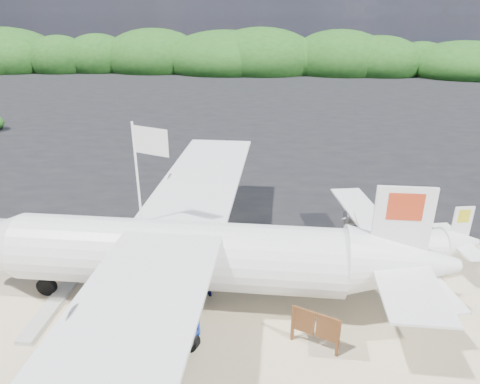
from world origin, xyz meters
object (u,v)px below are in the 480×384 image
object	(u,v)px
crew_b	(181,241)
crew_a	(109,263)
flagpole	(149,297)
aircraft_small	(162,97)
aircraft_large	(403,123)
baggage_cart	(142,351)
signboard	(313,347)
crew_c	(205,270)

from	to	relation	value
crew_b	crew_a	bearing A→B (deg)	40.96
flagpole	aircraft_small	bearing A→B (deg)	103.88
flagpole	aircraft_large	world-z (taller)	flagpole
crew_a	crew_b	world-z (taller)	crew_a
baggage_cart	crew_a	distance (m)	3.79
aircraft_large	aircraft_small	distance (m)	25.12
flagpole	signboard	distance (m)	5.53
baggage_cart	aircraft_small	xyz separation A→B (m)	(-9.06, 37.11, 0.00)
baggage_cart	aircraft_large	size ratio (longest dim) A/B	0.17
flagpole	aircraft_large	bearing A→B (deg)	59.62
crew_a	aircraft_large	distance (m)	28.78
signboard	crew_c	bearing A→B (deg)	171.95
baggage_cart	aircraft_large	bearing A→B (deg)	83.12
crew_b	crew_c	distance (m)	2.59
crew_a	crew_c	size ratio (longest dim) A/B	0.77
signboard	flagpole	bearing A→B (deg)	-175.86
baggage_cart	signboard	xyz separation A→B (m)	(4.72, 0.57, 0.00)
crew_a	aircraft_small	xyz separation A→B (m)	(-7.04, 33.99, -0.75)
signboard	crew_a	world-z (taller)	crew_a
flagpole	crew_b	bearing A→B (deg)	77.36
baggage_cart	crew_a	bearing A→B (deg)	143.33
crew_a	aircraft_small	size ratio (longest dim) A/B	0.22
signboard	crew_a	xyz separation A→B (m)	(-6.74, 2.55, 0.75)
crew_c	aircraft_large	size ratio (longest dim) A/B	0.11
aircraft_small	crew_c	bearing A→B (deg)	96.57
signboard	baggage_cart	bearing A→B (deg)	-149.47
crew_a	crew_b	bearing A→B (deg)	-130.73
crew_c	aircraft_large	distance (m)	27.48
aircraft_small	signboard	bearing A→B (deg)	100.41
crew_a	aircraft_large	world-z (taller)	aircraft_large
flagpole	aircraft_small	size ratio (longest dim) A/B	0.85
baggage_cart	aircraft_small	size ratio (longest dim) A/B	0.45
baggage_cart	flagpole	distance (m)	2.47
signboard	aircraft_large	xyz separation A→B (m)	(9.23, 26.48, 0.00)
baggage_cart	aircraft_large	world-z (taller)	aircraft_large
flagpole	crew_c	world-z (taller)	flagpole
signboard	aircraft_large	world-z (taller)	aircraft_large
flagpole	aircraft_large	distance (m)	28.56
crew_a	aircraft_small	distance (m)	34.72
crew_a	aircraft_small	world-z (taller)	crew_a
flagpole	crew_c	xyz separation A→B (m)	(1.85, 0.23, 0.97)
flagpole	crew_b	size ratio (longest dim) A/B	3.95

